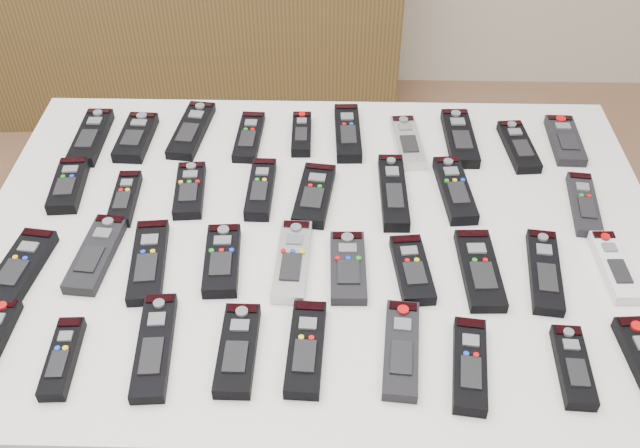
{
  "coord_description": "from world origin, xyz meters",
  "views": [
    {
      "loc": [
        -0.02,
        -0.81,
        1.66
      ],
      "look_at": [
        -0.04,
        0.14,
        0.8
      ],
      "focal_mm": 40.0,
      "sensor_mm": 36.0,
      "label": 1
    }
  ],
  "objects_px": {
    "remote_15": "(393,192)",
    "remote_23": "(348,267)",
    "remote_1": "(136,137)",
    "remote_13": "(261,189)",
    "remote_27": "(614,267)",
    "table": "(320,255)",
    "remote_6": "(407,143)",
    "remote_20": "(149,261)",
    "remote_12": "(190,190)",
    "remote_31": "(238,349)",
    "remote_10": "(69,185)",
    "remote_7": "(460,138)",
    "sideboard": "(181,12)",
    "remote_3": "(249,137)",
    "remote_33": "(401,349)",
    "remote_35": "(573,366)",
    "remote_16": "(455,190)",
    "remote_21": "(222,260)",
    "remote_22": "(292,261)",
    "remote_25": "(480,270)",
    "remote_11": "(125,198)",
    "remote_0": "(91,137)",
    "remote_14": "(314,195)",
    "remote_4": "(302,134)",
    "remote_29": "(62,358)",
    "remote_19": "(96,254)",
    "remote_24": "(412,269)",
    "remote_34": "(470,365)",
    "remote_8": "(519,147)",
    "remote_2": "(192,130)",
    "remote_17": "(584,204)",
    "remote_18": "(20,268)",
    "remote_5": "(348,133)",
    "remote_26": "(545,271)",
    "remote_9": "(565,140)"
  },
  "relations": [
    {
      "from": "remote_15",
      "to": "remote_23",
      "type": "distance_m",
      "value": 0.22
    },
    {
      "from": "remote_1",
      "to": "remote_13",
      "type": "distance_m",
      "value": 0.32
    },
    {
      "from": "remote_27",
      "to": "table",
      "type": "bearing_deg",
      "value": 168.71
    },
    {
      "from": "remote_6",
      "to": "remote_20",
      "type": "bearing_deg",
      "value": -147.14
    },
    {
      "from": "remote_12",
      "to": "remote_31",
      "type": "relative_size",
      "value": 0.92
    },
    {
      "from": "remote_20",
      "to": "remote_10",
      "type": "bearing_deg",
      "value": 128.09
    },
    {
      "from": "remote_7",
      "to": "sideboard",
      "type": "bearing_deg",
      "value": 121.37
    },
    {
      "from": "remote_3",
      "to": "remote_33",
      "type": "height_order",
      "value": "remote_33"
    },
    {
      "from": "remote_12",
      "to": "remote_15",
      "type": "height_order",
      "value": "remote_15"
    },
    {
      "from": "remote_33",
      "to": "remote_35",
      "type": "xyz_separation_m",
      "value": [
        0.25,
        -0.03,
        0.0
      ]
    },
    {
      "from": "remote_16",
      "to": "remote_21",
      "type": "bearing_deg",
      "value": -159.77
    },
    {
      "from": "remote_3",
      "to": "remote_22",
      "type": "relative_size",
      "value": 0.88
    },
    {
      "from": "remote_6",
      "to": "remote_25",
      "type": "distance_m",
      "value": 0.38
    },
    {
      "from": "remote_10",
      "to": "remote_11",
      "type": "distance_m",
      "value": 0.12
    },
    {
      "from": "remote_3",
      "to": "remote_0",
      "type": "bearing_deg",
      "value": -175.66
    },
    {
      "from": "remote_14",
      "to": "remote_25",
      "type": "xyz_separation_m",
      "value": [
        0.29,
        -0.19,
        -0.0
      ]
    },
    {
      "from": "remote_3",
      "to": "remote_4",
      "type": "height_order",
      "value": "remote_4"
    },
    {
      "from": "remote_11",
      "to": "remote_29",
      "type": "height_order",
      "value": "same"
    },
    {
      "from": "remote_19",
      "to": "remote_27",
      "type": "bearing_deg",
      "value": 4.44
    },
    {
      "from": "remote_24",
      "to": "remote_27",
      "type": "bearing_deg",
      "value": -3.63
    },
    {
      "from": "remote_29",
      "to": "remote_34",
      "type": "distance_m",
      "value": 0.61
    },
    {
      "from": "remote_11",
      "to": "remote_10",
      "type": "bearing_deg",
      "value": 160.23
    },
    {
      "from": "remote_27",
      "to": "sideboard",
      "type": "bearing_deg",
      "value": 120.56
    },
    {
      "from": "remote_33",
      "to": "remote_8",
      "type": "bearing_deg",
      "value": 67.7
    },
    {
      "from": "remote_29",
      "to": "remote_7",
      "type": "bearing_deg",
      "value": 38.16
    },
    {
      "from": "remote_2",
      "to": "remote_23",
      "type": "height_order",
      "value": "same"
    },
    {
      "from": "remote_17",
      "to": "remote_6",
      "type": "bearing_deg",
      "value": 156.25
    },
    {
      "from": "remote_8",
      "to": "remote_27",
      "type": "relative_size",
      "value": 1.02
    },
    {
      "from": "remote_6",
      "to": "remote_18",
      "type": "height_order",
      "value": "same"
    },
    {
      "from": "remote_7",
      "to": "remote_35",
      "type": "xyz_separation_m",
      "value": [
        0.1,
        -0.58,
        -0.0
      ]
    },
    {
      "from": "remote_7",
      "to": "remote_11",
      "type": "xyz_separation_m",
      "value": [
        -0.66,
        -0.21,
        -0.0
      ]
    },
    {
      "from": "table",
      "to": "sideboard",
      "type": "bearing_deg",
      "value": 109.45
    },
    {
      "from": "remote_12",
      "to": "remote_25",
      "type": "xyz_separation_m",
      "value": [
        0.53,
        -0.2,
        0.0
      ]
    },
    {
      "from": "remote_29",
      "to": "remote_27",
      "type": "bearing_deg",
      "value": 10.47
    },
    {
      "from": "remote_19",
      "to": "remote_33",
      "type": "distance_m",
      "value": 0.55
    },
    {
      "from": "remote_27",
      "to": "remote_31",
      "type": "height_order",
      "value": "remote_31"
    },
    {
      "from": "remote_1",
      "to": "remote_27",
      "type": "xyz_separation_m",
      "value": [
        0.9,
        -0.36,
        -0.0
      ]
    },
    {
      "from": "remote_29",
      "to": "remote_23",
      "type": "bearing_deg",
      "value": 22.07
    },
    {
      "from": "remote_5",
      "to": "remote_33",
      "type": "height_order",
      "value": "remote_5"
    },
    {
      "from": "remote_0",
      "to": "remote_35",
      "type": "height_order",
      "value": "remote_0"
    },
    {
      "from": "remote_8",
      "to": "remote_26",
      "type": "distance_m",
      "value": 0.36
    },
    {
      "from": "remote_8",
      "to": "remote_15",
      "type": "distance_m",
      "value": 0.31
    },
    {
      "from": "remote_12",
      "to": "remote_29",
      "type": "xyz_separation_m",
      "value": [
        -0.13,
        -0.4,
        0.0
      ]
    },
    {
      "from": "remote_24",
      "to": "remote_25",
      "type": "bearing_deg",
      "value": -4.72
    },
    {
      "from": "remote_2",
      "to": "remote_14",
      "type": "xyz_separation_m",
      "value": [
        0.27,
        -0.21,
        0.0
      ]
    },
    {
      "from": "sideboard",
      "to": "remote_0",
      "type": "distance_m",
      "value": 1.42
    },
    {
      "from": "sideboard",
      "to": "remote_2",
      "type": "relative_size",
      "value": 8.71
    },
    {
      "from": "remote_4",
      "to": "remote_23",
      "type": "distance_m",
      "value": 0.4
    },
    {
      "from": "remote_9",
      "to": "remote_12",
      "type": "distance_m",
      "value": 0.78
    },
    {
      "from": "remote_0",
      "to": "remote_15",
      "type": "xyz_separation_m",
      "value": [
        0.63,
        -0.17,
        0.0
      ]
    }
  ]
}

